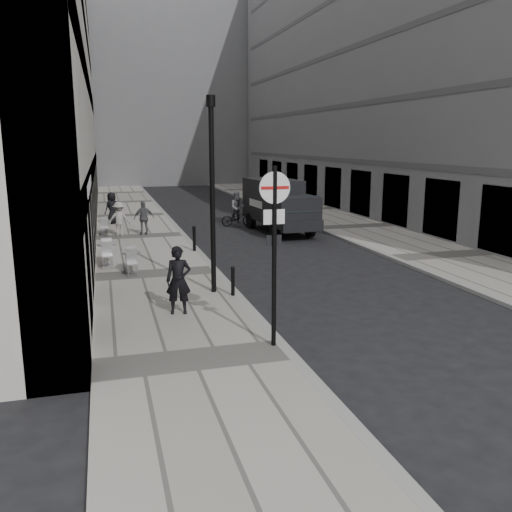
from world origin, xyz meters
The scene contains 19 objects.
ground centered at (0.00, 0.00, 0.00)m, with size 120.00×120.00×0.00m, color black.
sidewalk centered at (-2.00, 18.00, 0.06)m, with size 4.00×60.00×0.12m, color #A7A197.
far_sidewalk centered at (9.00, 18.00, 0.06)m, with size 4.00×60.00×0.12m, color #A7A197.
building_left centered at (-6.00, 24.50, 9.00)m, with size 4.00×45.00×18.00m, color beige.
building_right centered at (14.00, 24.50, 10.00)m, with size 6.00×45.00×20.00m, color slate.
building_far centered at (1.50, 56.00, 11.00)m, with size 24.00×16.00×22.00m, color slate.
walking_man centered at (-1.86, 5.79, 1.00)m, with size 0.64×0.42×1.75m, color black.
sign_post centered at (-0.20, 3.00, 2.59)m, with size 0.66×0.10×3.85m.
lamppost centered at (-0.60, 7.57, 3.23)m, with size 0.25×0.25×5.58m.
bollard_near centered at (-0.15, 7.03, 0.52)m, with size 0.11×0.11×0.80m, color black.
bollard_far centered at (-0.15, 13.78, 0.59)m, with size 0.13×0.13×0.95m, color black.
panel_van centered at (4.79, 18.04, 1.46)m, with size 2.40×5.63×2.59m.
cyclist centered at (3.27, 20.34, 0.73)m, with size 1.75×0.68×1.87m.
pedestrian_a centered at (-1.79, 18.29, 0.92)m, with size 0.94×0.39×1.60m, color #57585C.
pedestrian_b centered at (-2.94, 18.23, 0.92)m, with size 1.03×0.59×1.60m, color #A7A19A.
pedestrian_c centered at (-3.17, 22.35, 0.96)m, with size 0.82×0.54×1.68m, color black.
cafe_table_near centered at (-3.57, 12.07, 0.57)m, with size 0.70×1.58×0.90m.
cafe_table_mid centered at (-2.80, 10.71, 0.54)m, with size 0.64×1.44×0.82m.
cafe_table_far centered at (-3.60, 18.75, 0.53)m, with size 0.62×1.41×0.80m.
Camera 1 is at (-3.59, -7.60, 4.46)m, focal length 38.00 mm.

